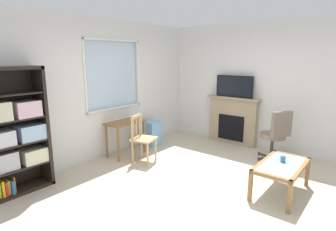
{
  "coord_description": "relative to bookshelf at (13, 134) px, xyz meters",
  "views": [
    {
      "loc": [
        -3.35,
        -1.96,
        1.98
      ],
      "look_at": [
        -0.06,
        0.67,
        1.07
      ],
      "focal_mm": 29.06,
      "sensor_mm": 36.0,
      "label": 1
    }
  ],
  "objects": [
    {
      "name": "tv",
      "position": [
        4.13,
        -1.46,
        0.45
      ],
      "size": [
        0.06,
        0.86,
        0.48
      ],
      "color": "black",
      "rests_on": "fireplace"
    },
    {
      "name": "wooden_chair",
      "position": [
        2.02,
        -0.62,
        -0.42
      ],
      "size": [
        0.51,
        0.5,
        0.9
      ],
      "color": "tan",
      "rests_on": "ground"
    },
    {
      "name": "coffee_table",
      "position": [
        2.39,
        -3.08,
        -0.49
      ],
      "size": [
        1.04,
        0.57,
        0.46
      ],
      "color": "#8C9E99",
      "rests_on": "ground"
    },
    {
      "name": "fireplace",
      "position": [
        4.15,
        -1.46,
        -0.34
      ],
      "size": [
        0.26,
        1.22,
        1.09
      ],
      "color": "tan",
      "rests_on": "ground"
    },
    {
      "name": "bookshelf",
      "position": [
        0.0,
        0.0,
        0.0
      ],
      "size": [
        0.9,
        0.38,
        1.85
      ],
      "color": "black",
      "rests_on": "ground"
    },
    {
      "name": "plastic_drawer_unit",
      "position": [
        2.88,
        -0.06,
        -0.61
      ],
      "size": [
        0.35,
        0.4,
        0.55
      ],
      "primitive_type": "cube",
      "color": "#72ADDB",
      "rests_on": "ground"
    },
    {
      "name": "sippy_cup",
      "position": [
        2.48,
        -3.07,
        -0.38
      ],
      "size": [
        0.07,
        0.07,
        0.09
      ],
      "primitive_type": "cylinder",
      "color": "#337FD6",
      "rests_on": "coffee_table"
    },
    {
      "name": "wall_right",
      "position": [
        4.3,
        -2.15,
        0.47
      ],
      "size": [
        0.12,
        4.99,
        2.7
      ],
      "primitive_type": "cube",
      "color": "silver",
      "rests_on": "ground"
    },
    {
      "name": "ground",
      "position": [
        1.8,
        -2.15,
        -0.89
      ],
      "size": [
        5.89,
        5.79,
        0.02
      ],
      "primitive_type": "cube",
      "color": "beige"
    },
    {
      "name": "desk_under_window",
      "position": [
        2.07,
        -0.11,
        -0.31
      ],
      "size": [
        0.82,
        0.45,
        0.71
      ],
      "color": "brown",
      "rests_on": "ground"
    },
    {
      "name": "office_chair",
      "position": [
        3.65,
        -2.59,
        -0.33
      ],
      "size": [
        0.62,
        0.62,
        1.0
      ],
      "color": "#7A6B5B",
      "rests_on": "ground"
    },
    {
      "name": "wall_back_with_window",
      "position": [
        1.77,
        0.24,
        0.43
      ],
      "size": [
        4.89,
        0.15,
        2.7
      ],
      "color": "silver",
      "rests_on": "ground"
    }
  ]
}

